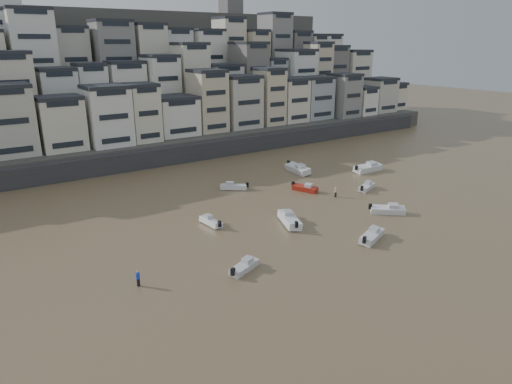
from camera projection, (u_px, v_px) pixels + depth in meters
ground at (429, 337)px, 37.94m from camera, size 400.00×400.00×0.00m
harbor_wall at (187, 153)px, 93.62m from camera, size 140.00×3.00×3.50m
hillside at (135, 82)px, 123.80m from camera, size 141.04×66.00×50.00m
boat_a at (372, 235)px, 56.32m from camera, size 5.54×3.52×1.44m
boat_b at (388, 209)px, 65.05m from camera, size 5.15×4.74×1.44m
boat_c at (290, 218)px, 61.23m from camera, size 4.10×6.46×1.68m
boat_d at (367, 186)px, 75.58m from camera, size 4.85×3.12×1.26m
boat_e at (305, 187)px, 74.91m from camera, size 3.18×4.92×1.28m
boat_f at (211, 221)px, 61.10m from camera, size 1.76×4.40×1.17m
boat_g at (368, 167)px, 86.11m from camera, size 6.68×2.22×1.82m
boat_h at (234, 186)px, 75.75m from camera, size 4.74×4.20×1.31m
boat_i at (298, 168)px, 85.35m from camera, size 2.83×6.84×1.82m
boat_j at (244, 265)px, 48.82m from camera, size 4.57×2.95×1.19m
person_blue at (138, 278)px, 45.64m from camera, size 0.44×0.44×1.74m
person_pink at (336, 192)px, 71.93m from camera, size 0.44×0.44×1.74m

